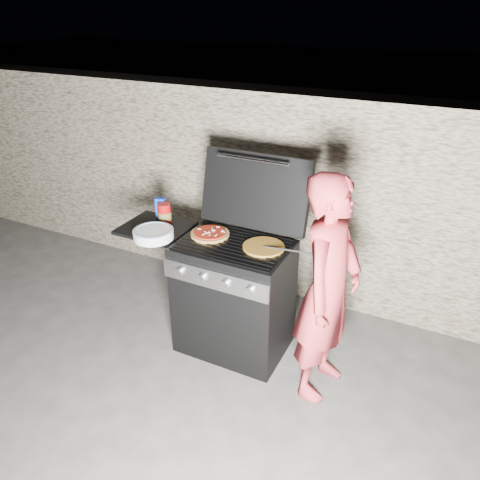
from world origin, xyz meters
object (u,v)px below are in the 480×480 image
at_px(gas_grill, 205,289).
at_px(sauce_jar, 165,213).
at_px(person, 328,290).
at_px(pizza_topped, 210,233).

height_order(gas_grill, sauce_jar, sauce_jar).
height_order(sauce_jar, person, person).
bearing_deg(sauce_jar, pizza_topped, -7.94).
bearing_deg(pizza_topped, sauce_jar, 172.06).
bearing_deg(sauce_jar, person, -8.31).
bearing_deg(person, sauce_jar, 88.36).
height_order(pizza_topped, person, person).
height_order(pizza_topped, sauce_jar, sauce_jar).
xyz_separation_m(gas_grill, person, (0.98, -0.10, 0.33)).
xyz_separation_m(gas_grill, sauce_jar, (-0.40, 0.10, 0.52)).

